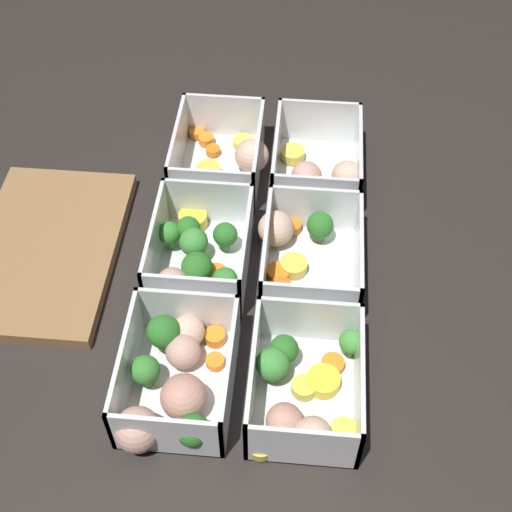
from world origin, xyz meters
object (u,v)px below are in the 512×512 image
container_near_center (302,250)px  container_near_right (319,168)px  container_near_left (302,390)px  container_far_center (197,257)px  container_far_left (173,379)px  container_far_right (227,161)px

container_near_center → container_near_right: 0.15m
container_near_left → container_near_center: (0.20, 0.01, 0.00)m
container_near_left → container_far_center: size_ratio=0.92×
container_near_left → container_far_left: bearing=90.4°
container_near_left → container_far_right: size_ratio=0.94×
container_near_right → container_far_right: bearing=89.0°
container_near_left → container_near_center: same height
container_near_left → container_near_center: size_ratio=1.00×
container_far_right → container_near_right: bearing=-91.0°
container_near_center → container_far_right: size_ratio=0.94×
container_near_center → container_far_right: bearing=36.0°
container_far_right → container_near_left: bearing=-160.9°
container_far_left → container_far_center: same height
container_near_center → container_far_left: same height
container_near_center → container_far_left: size_ratio=0.88×
container_near_center → container_far_right: 0.19m
container_near_left → container_near_right: (0.35, -0.01, -0.00)m
container_near_left → container_near_right: bearing=-1.0°
container_far_left → container_far_right: bearing=-3.0°
container_far_left → container_far_center: (0.18, -0.00, -0.00)m
container_far_center → container_far_right: size_ratio=1.02×
container_near_right → container_far_right: (0.00, 0.13, 0.00)m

